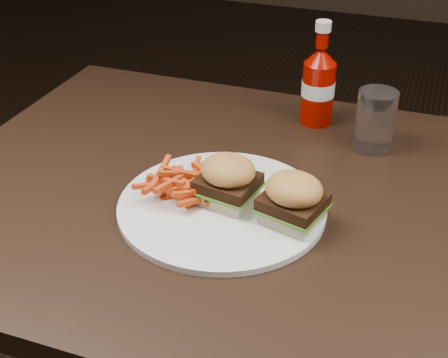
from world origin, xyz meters
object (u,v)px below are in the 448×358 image
(ketchup_bottle, at_px, (318,94))
(tumbler, at_px, (375,121))
(dining_table, at_px, (288,210))
(plate, at_px, (222,206))

(ketchup_bottle, distance_m, tumbler, 0.14)
(dining_table, relative_size, ketchup_bottle, 9.56)
(tumbler, bearing_deg, ketchup_bottle, 150.91)
(plate, height_order, tumbler, tumbler)
(dining_table, bearing_deg, tumbler, 65.84)
(tumbler, bearing_deg, dining_table, -114.16)
(dining_table, bearing_deg, ketchup_bottle, 94.38)
(ketchup_bottle, bearing_deg, dining_table, -85.62)
(plate, xyz_separation_m, ketchup_bottle, (0.07, 0.35, 0.06))
(plate, bearing_deg, dining_table, 33.40)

